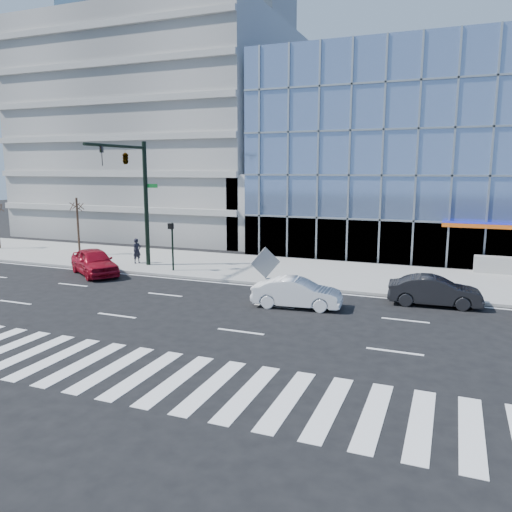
{
  "coord_description": "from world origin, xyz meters",
  "views": [
    {
      "loc": [
        7.64,
        -21.57,
        6.45
      ],
      "look_at": [
        -2.11,
        3.0,
        1.8
      ],
      "focal_mm": 35.0,
      "sensor_mm": 36.0,
      "label": 1
    }
  ],
  "objects_px": {
    "red_sedan": "(94,262)",
    "pedestrian": "(137,251)",
    "tilted_panel": "(265,263)",
    "dark_sedan": "(434,291)",
    "white_sedan": "(297,293)",
    "ped_signal_post": "(172,239)",
    "traffic_signal": "(132,173)",
    "street_tree_near": "(77,206)"
  },
  "relations": [
    {
      "from": "pedestrian",
      "to": "red_sedan",
      "type": "bearing_deg",
      "value": -170.34
    },
    {
      "from": "white_sedan",
      "to": "red_sedan",
      "type": "distance_m",
      "value": 13.91
    },
    {
      "from": "red_sedan",
      "to": "pedestrian",
      "type": "xyz_separation_m",
      "value": [
        0.64,
        3.56,
        0.18
      ]
    },
    {
      "from": "white_sedan",
      "to": "tilted_panel",
      "type": "height_order",
      "value": "tilted_panel"
    },
    {
      "from": "street_tree_near",
      "to": "tilted_panel",
      "type": "xyz_separation_m",
      "value": [
        15.68,
        -2.5,
        -2.71
      ]
    },
    {
      "from": "white_sedan",
      "to": "dark_sedan",
      "type": "xyz_separation_m",
      "value": [
        6.0,
        2.7,
        0.01
      ]
    },
    {
      "from": "tilted_panel",
      "to": "white_sedan",
      "type": "bearing_deg",
      "value": -96.42
    },
    {
      "from": "traffic_signal",
      "to": "red_sedan",
      "type": "relative_size",
      "value": 1.68
    },
    {
      "from": "dark_sedan",
      "to": "tilted_panel",
      "type": "bearing_deg",
      "value": 73.5
    },
    {
      "from": "traffic_signal",
      "to": "ped_signal_post",
      "type": "bearing_deg",
      "value": 8.52
    },
    {
      "from": "ped_signal_post",
      "to": "pedestrian",
      "type": "height_order",
      "value": "ped_signal_post"
    },
    {
      "from": "dark_sedan",
      "to": "traffic_signal",
      "type": "bearing_deg",
      "value": 80.6
    },
    {
      "from": "ped_signal_post",
      "to": "street_tree_near",
      "type": "height_order",
      "value": "street_tree_near"
    },
    {
      "from": "ped_signal_post",
      "to": "white_sedan",
      "type": "relative_size",
      "value": 0.72
    },
    {
      "from": "street_tree_near",
      "to": "dark_sedan",
      "type": "bearing_deg",
      "value": -10.19
    },
    {
      "from": "street_tree_near",
      "to": "red_sedan",
      "type": "distance_m",
      "value": 7.78
    },
    {
      "from": "traffic_signal",
      "to": "street_tree_near",
      "type": "relative_size",
      "value": 1.89
    },
    {
      "from": "street_tree_near",
      "to": "pedestrian",
      "type": "relative_size",
      "value": 2.52
    },
    {
      "from": "tilted_panel",
      "to": "ped_signal_post",
      "type": "bearing_deg",
      "value": 138.66
    },
    {
      "from": "dark_sedan",
      "to": "pedestrian",
      "type": "height_order",
      "value": "pedestrian"
    },
    {
      "from": "ped_signal_post",
      "to": "pedestrian",
      "type": "xyz_separation_m",
      "value": [
        -3.52,
        1.29,
        -1.15
      ]
    },
    {
      "from": "tilted_panel",
      "to": "pedestrian",
      "type": "bearing_deg",
      "value": 130.9
    },
    {
      "from": "ped_signal_post",
      "to": "red_sedan",
      "type": "xyz_separation_m",
      "value": [
        -4.17,
        -2.27,
        -1.33
      ]
    },
    {
      "from": "traffic_signal",
      "to": "street_tree_near",
      "type": "distance_m",
      "value": 7.96
    },
    {
      "from": "street_tree_near",
      "to": "tilted_panel",
      "type": "relative_size",
      "value": 3.25
    },
    {
      "from": "white_sedan",
      "to": "pedestrian",
      "type": "distance_m",
      "value": 14.34
    },
    {
      "from": "red_sedan",
      "to": "white_sedan",
      "type": "bearing_deg",
      "value": -65.78
    },
    {
      "from": "traffic_signal",
      "to": "dark_sedan",
      "type": "bearing_deg",
      "value": -4.97
    },
    {
      "from": "white_sedan",
      "to": "pedestrian",
      "type": "bearing_deg",
      "value": 59.25
    },
    {
      "from": "white_sedan",
      "to": "red_sedan",
      "type": "height_order",
      "value": "red_sedan"
    },
    {
      "from": "red_sedan",
      "to": "tilted_panel",
      "type": "distance_m",
      "value": 10.61
    },
    {
      "from": "dark_sedan",
      "to": "pedestrian",
      "type": "relative_size",
      "value": 2.54
    },
    {
      "from": "traffic_signal",
      "to": "ped_signal_post",
      "type": "relative_size",
      "value": 2.67
    },
    {
      "from": "dark_sedan",
      "to": "tilted_panel",
      "type": "relative_size",
      "value": 3.28
    },
    {
      "from": "dark_sedan",
      "to": "red_sedan",
      "type": "relative_size",
      "value": 0.9
    },
    {
      "from": "ped_signal_post",
      "to": "tilted_panel",
      "type": "height_order",
      "value": "ped_signal_post"
    },
    {
      "from": "white_sedan",
      "to": "pedestrian",
      "type": "height_order",
      "value": "pedestrian"
    },
    {
      "from": "pedestrian",
      "to": "tilted_panel",
      "type": "relative_size",
      "value": 1.29
    },
    {
      "from": "ped_signal_post",
      "to": "tilted_panel",
      "type": "bearing_deg",
      "value": 0.53
    },
    {
      "from": "traffic_signal",
      "to": "pedestrian",
      "type": "bearing_deg",
      "value": 121.71
    },
    {
      "from": "ped_signal_post",
      "to": "white_sedan",
      "type": "distance_m",
      "value": 10.7
    },
    {
      "from": "ped_signal_post",
      "to": "white_sedan",
      "type": "xyz_separation_m",
      "value": [
        9.53,
        -4.65,
        -1.45
      ]
    }
  ]
}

